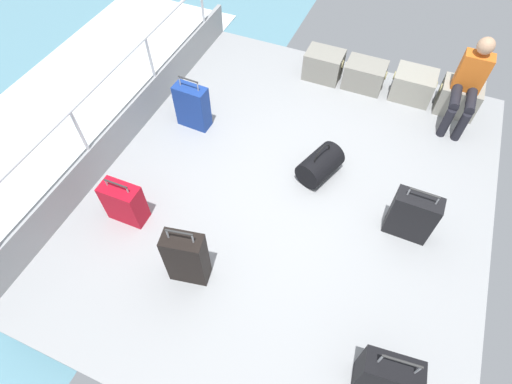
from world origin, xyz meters
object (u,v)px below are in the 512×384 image
(suitcase_4, at_px, (412,216))
(cargo_crate_3, at_px, (459,98))
(cargo_crate_0, at_px, (324,65))
(passenger_seated, at_px, (469,82))
(cargo_crate_1, at_px, (365,75))
(suitcase_0, at_px, (186,258))
(suitcase_1, at_px, (124,203))
(cargo_crate_2, at_px, (413,85))
(suitcase_3, at_px, (192,107))
(duffel_bag, at_px, (320,165))
(suitcase_2, at_px, (387,375))

(suitcase_4, bearing_deg, cargo_crate_3, 83.57)
(cargo_crate_0, height_order, suitcase_4, suitcase_4)
(passenger_seated, bearing_deg, cargo_crate_0, 174.79)
(cargo_crate_0, relative_size, cargo_crate_1, 0.96)
(suitcase_0, bearing_deg, passenger_seated, 57.71)
(cargo_crate_0, relative_size, suitcase_1, 0.93)
(cargo_crate_2, relative_size, suitcase_3, 0.79)
(cargo_crate_2, bearing_deg, duffel_bag, -111.84)
(suitcase_0, bearing_deg, cargo_crate_2, 67.02)
(cargo_crate_3, height_order, suitcase_0, suitcase_0)
(suitcase_0, relative_size, duffel_bag, 1.36)
(passenger_seated, xyz_separation_m, suitcase_1, (-3.07, -3.00, -0.34))
(cargo_crate_0, xyz_separation_m, cargo_crate_3, (1.86, 0.02, 0.00))
(cargo_crate_1, relative_size, suitcase_1, 0.98)
(cargo_crate_0, bearing_deg, cargo_crate_2, 2.95)
(suitcase_3, bearing_deg, suitcase_0, -62.95)
(cargo_crate_2, distance_m, suitcase_1, 4.07)
(suitcase_3, bearing_deg, cargo_crate_2, 33.67)
(suitcase_0, bearing_deg, suitcase_2, -7.70)
(passenger_seated, bearing_deg, duffel_bag, -129.66)
(suitcase_1, height_order, suitcase_2, suitcase_2)
(cargo_crate_1, bearing_deg, passenger_seated, -8.68)
(cargo_crate_2, xyz_separation_m, suitcase_0, (-1.52, -3.58, 0.15))
(passenger_seated, distance_m, suitcase_0, 3.97)
(cargo_crate_2, distance_m, suitcase_0, 3.90)
(cargo_crate_2, height_order, suitcase_4, suitcase_4)
(passenger_seated, relative_size, suitcase_2, 1.54)
(suitcase_1, bearing_deg, cargo_crate_2, 52.57)
(suitcase_2, xyz_separation_m, suitcase_4, (-0.09, 1.61, 0.02))
(suitcase_4, bearing_deg, cargo_crate_2, 98.88)
(cargo_crate_3, relative_size, suitcase_1, 0.91)
(passenger_seated, distance_m, suitcase_4, 2.04)
(passenger_seated, bearing_deg, suitcase_3, -155.20)
(cargo_crate_3, relative_size, passenger_seated, 0.48)
(duffel_bag, bearing_deg, suitcase_1, -141.37)
(cargo_crate_1, relative_size, duffel_bag, 0.96)
(cargo_crate_2, bearing_deg, suitcase_4, -81.12)
(cargo_crate_0, xyz_separation_m, suitcase_2, (1.70, -3.79, 0.08))
(cargo_crate_1, bearing_deg, suitcase_1, -119.57)
(suitcase_1, bearing_deg, suitcase_2, -11.91)
(cargo_crate_0, distance_m, suitcase_2, 4.15)
(suitcase_4, bearing_deg, suitcase_3, 168.56)
(suitcase_1, bearing_deg, suitcase_0, -20.11)
(suitcase_1, distance_m, suitcase_4, 3.00)
(cargo_crate_2, xyz_separation_m, suitcase_4, (0.35, -2.24, 0.10))
(cargo_crate_2, height_order, suitcase_2, suitcase_2)
(duffel_bag, bearing_deg, suitcase_3, 174.07)
(passenger_seated, bearing_deg, cargo_crate_2, 158.60)
(cargo_crate_0, xyz_separation_m, suitcase_4, (1.61, -2.18, 0.09))
(cargo_crate_0, relative_size, passenger_seated, 0.50)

